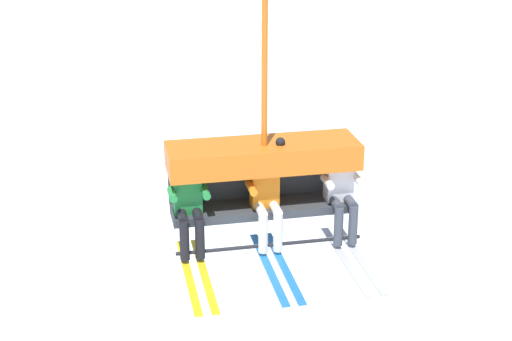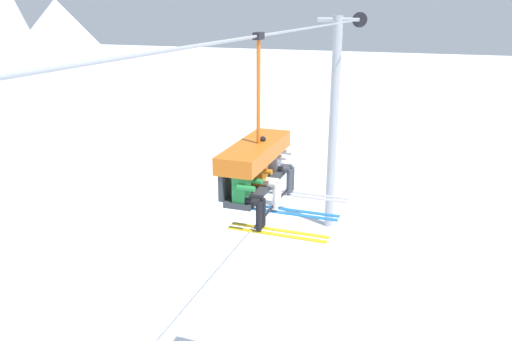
% 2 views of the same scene
% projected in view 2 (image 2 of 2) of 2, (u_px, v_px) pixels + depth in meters
% --- Properties ---
extents(mountain_peak_east, '(17.42, 17.42, 9.87)m').
position_uv_depth(mountain_peak_east, '(60.00, 46.00, 54.81)').
color(mountain_peak_east, white).
rests_on(mountain_peak_east, ground_plane).
extents(lift_tower_far, '(0.36, 1.88, 8.84)m').
position_uv_depth(lift_tower_far, '(334.00, 122.00, 20.20)').
color(lift_tower_far, '#9EA3A8').
rests_on(lift_tower_far, ground_plane).
extents(lift_cable, '(21.11, 0.05, 0.05)m').
position_uv_depth(lift_cable, '(291.00, 31.00, 10.16)').
color(lift_cable, '#9EA3A8').
extents(chairlift_chair, '(2.25, 0.74, 3.07)m').
position_uv_depth(chairlift_chair, '(255.00, 158.00, 9.02)').
color(chairlift_chair, '#33383D').
extents(skier_green, '(0.46, 1.70, 1.23)m').
position_uv_depth(skier_green, '(249.00, 192.00, 8.23)').
color(skier_green, '#23843D').
extents(skier_orange, '(0.48, 1.70, 1.34)m').
position_uv_depth(skier_orange, '(266.00, 174.00, 9.04)').
color(skier_orange, orange).
extents(skier_white, '(0.46, 1.70, 1.23)m').
position_uv_depth(skier_white, '(281.00, 161.00, 9.86)').
color(skier_white, silver).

